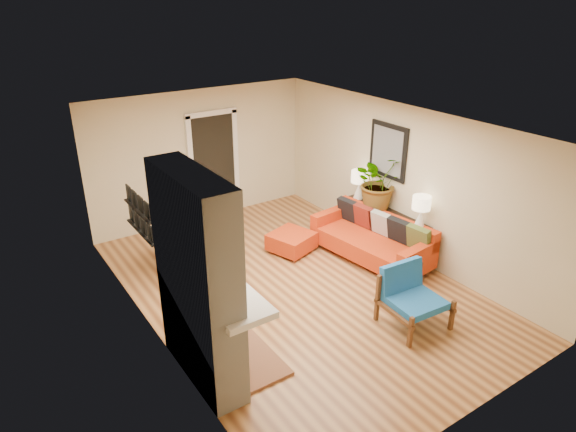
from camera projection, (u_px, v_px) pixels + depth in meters
name	position (u px, v px, depth m)	size (l,w,h in m)	color
room_shell	(243.00, 162.00, 9.90)	(6.50, 6.50, 6.50)	#BE8249
fireplace	(201.00, 285.00, 5.82)	(1.09, 1.68, 2.60)	white
sofa	(374.00, 238.00, 8.85)	(1.15, 2.20, 0.83)	silver
ottoman	(291.00, 241.00, 9.11)	(0.86, 0.86, 0.35)	silver
blue_chair	(410.00, 293.00, 7.10)	(0.86, 0.84, 0.84)	brown
dining_table	(188.00, 240.00, 8.32)	(0.99, 1.66, 0.87)	brown
console_table	(385.00, 219.00, 9.07)	(0.34, 1.85, 0.72)	black
lamp_near	(421.00, 208.00, 8.29)	(0.30, 0.30, 0.54)	white
lamp_far	(359.00, 181.00, 9.43)	(0.30, 0.30, 0.54)	white
houseplant	(379.00, 181.00, 8.96)	(0.90, 0.78, 1.00)	#1E5919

